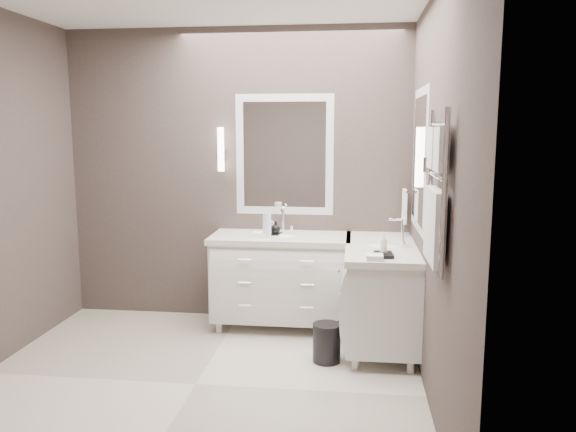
# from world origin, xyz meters

# --- Properties ---
(floor) EXTENTS (3.20, 3.00, 0.01)m
(floor) POSITION_xyz_m (0.00, 0.00, -0.01)
(floor) COLOR silver
(floor) RESTS_ON ground
(wall_back) EXTENTS (3.20, 0.01, 2.70)m
(wall_back) POSITION_xyz_m (0.00, 1.50, 1.35)
(wall_back) COLOR #423835
(wall_back) RESTS_ON floor
(wall_front) EXTENTS (3.20, 0.01, 2.70)m
(wall_front) POSITION_xyz_m (0.00, -1.50, 1.35)
(wall_front) COLOR #423835
(wall_front) RESTS_ON floor
(wall_right) EXTENTS (0.01, 3.00, 2.70)m
(wall_right) POSITION_xyz_m (1.60, 0.00, 1.35)
(wall_right) COLOR #423835
(wall_right) RESTS_ON floor
(vanity_back) EXTENTS (1.24, 0.59, 0.97)m
(vanity_back) POSITION_xyz_m (0.45, 1.23, 0.49)
(vanity_back) COLOR white
(vanity_back) RESTS_ON floor
(vanity_right) EXTENTS (0.59, 1.24, 0.97)m
(vanity_right) POSITION_xyz_m (1.33, 0.90, 0.49)
(vanity_right) COLOR white
(vanity_right) RESTS_ON floor
(mirror_back) EXTENTS (0.90, 0.02, 1.10)m
(mirror_back) POSITION_xyz_m (0.45, 1.49, 1.55)
(mirror_back) COLOR white
(mirror_back) RESTS_ON wall_back
(mirror_right) EXTENTS (0.02, 0.90, 1.10)m
(mirror_right) POSITION_xyz_m (1.59, 0.80, 1.55)
(mirror_right) COLOR white
(mirror_right) RESTS_ON wall_right
(sconce_back) EXTENTS (0.06, 0.06, 0.40)m
(sconce_back) POSITION_xyz_m (-0.13, 1.43, 1.59)
(sconce_back) COLOR white
(sconce_back) RESTS_ON wall_back
(sconce_right) EXTENTS (0.06, 0.06, 0.40)m
(sconce_right) POSITION_xyz_m (1.53, 0.22, 1.59)
(sconce_right) COLOR white
(sconce_right) RESTS_ON wall_right
(towel_bar_corner) EXTENTS (0.03, 0.22, 0.30)m
(towel_bar_corner) POSITION_xyz_m (1.54, 1.36, 1.12)
(towel_bar_corner) COLOR white
(towel_bar_corner) RESTS_ON wall_right
(towel_ladder) EXTENTS (0.06, 0.58, 0.90)m
(towel_ladder) POSITION_xyz_m (1.55, -0.40, 1.39)
(towel_ladder) COLOR white
(towel_ladder) RESTS_ON wall_right
(waste_bin) EXTENTS (0.27, 0.27, 0.30)m
(waste_bin) POSITION_xyz_m (0.90, 0.50, 0.15)
(waste_bin) COLOR black
(waste_bin) RESTS_ON floor
(amenity_tray_back) EXTENTS (0.18, 0.15, 0.02)m
(amenity_tray_back) POSITION_xyz_m (0.38, 1.22, 0.86)
(amenity_tray_back) COLOR black
(amenity_tray_back) RESTS_ON vanity_back
(amenity_tray_right) EXTENTS (0.14, 0.19, 0.03)m
(amenity_tray_right) POSITION_xyz_m (1.32, 0.49, 0.86)
(amenity_tray_right) COLOR black
(amenity_tray_right) RESTS_ON vanity_right
(water_bottle) EXTENTS (0.08, 0.08, 0.21)m
(water_bottle) POSITION_xyz_m (0.34, 1.12, 0.96)
(water_bottle) COLOR silver
(water_bottle) RESTS_ON vanity_back
(soap_bottle_a) EXTENTS (0.09, 0.09, 0.15)m
(soap_bottle_a) POSITION_xyz_m (0.35, 1.24, 0.95)
(soap_bottle_a) COLOR white
(soap_bottle_a) RESTS_ON amenity_tray_back
(soap_bottle_b) EXTENTS (0.11, 0.11, 0.11)m
(soap_bottle_b) POSITION_xyz_m (0.41, 1.19, 0.93)
(soap_bottle_b) COLOR black
(soap_bottle_b) RESTS_ON amenity_tray_back
(soap_bottle_c) EXTENTS (0.07, 0.07, 0.15)m
(soap_bottle_c) POSITION_xyz_m (1.32, 0.49, 0.95)
(soap_bottle_c) COLOR white
(soap_bottle_c) RESTS_ON amenity_tray_right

